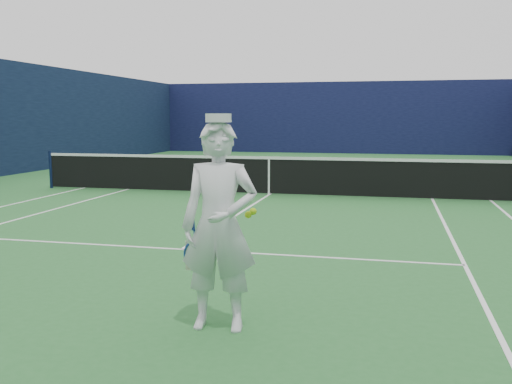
# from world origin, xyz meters

# --- Properties ---
(ground) EXTENTS (80.00, 80.00, 0.00)m
(ground) POSITION_xyz_m (0.00, 0.00, 0.00)
(ground) COLOR #26652C
(ground) RESTS_ON ground
(court_markings) EXTENTS (11.03, 23.83, 0.01)m
(court_markings) POSITION_xyz_m (0.00, 0.00, 0.00)
(court_markings) COLOR white
(court_markings) RESTS_ON ground
(windscreen_fence) EXTENTS (20.12, 36.12, 4.00)m
(windscreen_fence) POSITION_xyz_m (0.00, 0.00, 2.00)
(windscreen_fence) COLOR #0F1238
(windscreen_fence) RESTS_ON ground
(tennis_net) EXTENTS (12.88, 0.09, 1.07)m
(tennis_net) POSITION_xyz_m (0.00, 0.00, 0.55)
(tennis_net) COLOR #141E4C
(tennis_net) RESTS_ON ground
(tennis_player) EXTENTS (0.83, 0.54, 2.05)m
(tennis_player) POSITION_xyz_m (1.52, -9.39, 1.00)
(tennis_player) COLOR white
(tennis_player) RESTS_ON ground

